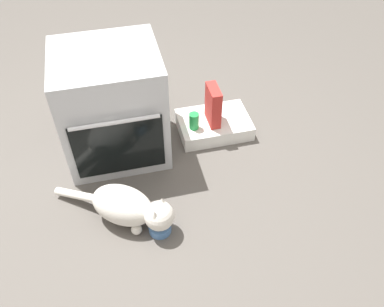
{
  "coord_description": "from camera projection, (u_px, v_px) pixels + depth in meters",
  "views": [
    {
      "loc": [
        0.05,
        -1.58,
        1.95
      ],
      "look_at": [
        0.44,
        0.05,
        0.25
      ],
      "focal_mm": 37.51,
      "sensor_mm": 36.0,
      "label": 1
    }
  ],
  "objects": [
    {
      "name": "cereal_box",
      "position": [
        213.0,
        105.0,
        2.71
      ],
      "size": [
        0.07,
        0.18,
        0.28
      ],
      "primitive_type": "cube",
      "color": "#B72D28",
      "rests_on": "pantry_cabinet"
    },
    {
      "name": "oven",
      "position": [
        112.0,
        106.0,
        2.52
      ],
      "size": [
        0.63,
        0.62,
        0.73
      ],
      "color": "#B7BABF",
      "rests_on": "ground"
    },
    {
      "name": "pantry_cabinet",
      "position": [
        214.0,
        125.0,
        2.87
      ],
      "size": [
        0.5,
        0.35,
        0.11
      ],
      "primitive_type": "cube",
      "color": "white",
      "rests_on": "ground"
    },
    {
      "name": "cat",
      "position": [
        129.0,
        207.0,
        2.26
      ],
      "size": [
        0.67,
        0.51,
        0.25
      ],
      "rotation": [
        0.0,
        0.0,
        -0.62
      ],
      "color": "silver",
      "rests_on": "ground"
    },
    {
      "name": "ground",
      "position": [
        124.0,
        200.0,
        2.46
      ],
      "size": [
        8.0,
        8.0,
        0.0
      ],
      "primitive_type": "plane",
      "color": "#56514C"
    },
    {
      "name": "soda_can",
      "position": [
        194.0,
        121.0,
        2.72
      ],
      "size": [
        0.07,
        0.07,
        0.12
      ],
      "primitive_type": "cylinder",
      "color": "green",
      "rests_on": "pantry_cabinet"
    },
    {
      "name": "food_bowl",
      "position": [
        160.0,
        227.0,
        2.28
      ],
      "size": [
        0.13,
        0.13,
        0.08
      ],
      "color": "#4C7AB7",
      "rests_on": "ground"
    }
  ]
}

